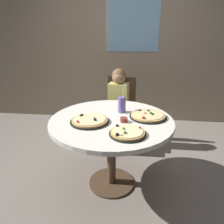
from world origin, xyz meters
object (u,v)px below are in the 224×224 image
object	(u,v)px
dining_table	(111,129)
pizza_cheese	(127,133)
chair_wooden	(120,107)
pizza_pepperoni	(148,116)
sauce_bowl	(124,120)
pizza_veggie	(90,120)
diner_child	(117,114)
soda_cup	(122,105)

from	to	relation	value
dining_table	pizza_cheese	size ratio (longest dim) A/B	3.89
dining_table	pizza_cheese	distance (m)	0.37
dining_table	chair_wooden	size ratio (longest dim) A/B	1.23
dining_table	pizza_pepperoni	xyz separation A→B (m)	(0.35, 0.08, 0.12)
dining_table	pizza_pepperoni	distance (m)	0.37
chair_wooden	pizza_cheese	xyz separation A→B (m)	(0.15, -1.28, 0.24)
sauce_bowl	pizza_veggie	bearing A→B (deg)	-172.66
chair_wooden	pizza_cheese	world-z (taller)	chair_wooden
chair_wooden	diner_child	distance (m)	0.19
chair_wooden	pizza_veggie	world-z (taller)	chair_wooden
chair_wooden	pizza_veggie	bearing A→B (deg)	-100.71
diner_child	sauce_bowl	distance (m)	0.91
pizza_cheese	pizza_veggie	bearing A→B (deg)	149.18
dining_table	soda_cup	xyz separation A→B (m)	(0.09, 0.19, 0.18)
pizza_pepperoni	sauce_bowl	size ratio (longest dim) A/B	5.09
pizza_cheese	pizza_pepperoni	xyz separation A→B (m)	(0.18, 0.39, -0.00)
soda_cup	sauce_bowl	distance (m)	0.26
dining_table	diner_child	bearing A→B (deg)	90.88
chair_wooden	soda_cup	bearing A→B (deg)	-84.83
diner_child	soda_cup	bearing A→B (deg)	-80.81
soda_cup	pizza_pepperoni	bearing A→B (deg)	-22.81
pizza_pepperoni	sauce_bowl	distance (m)	0.26
diner_child	soda_cup	distance (m)	0.71
dining_table	pizza_cheese	bearing A→B (deg)	-62.01
diner_child	soda_cup	size ratio (longest dim) A/B	3.52
pizza_cheese	pizza_pepperoni	bearing A→B (deg)	64.63
chair_wooden	soda_cup	distance (m)	0.85
chair_wooden	pizza_cheese	distance (m)	1.31
pizza_cheese	sauce_bowl	bearing A→B (deg)	99.95
chair_wooden	sauce_bowl	bearing A→B (deg)	-84.18
pizza_veggie	pizza_pepperoni	bearing A→B (deg)	18.21
pizza_cheese	soda_cup	world-z (taller)	soda_cup
diner_child	pizza_pepperoni	size ratio (longest dim) A/B	3.03
dining_table	chair_wooden	xyz separation A→B (m)	(0.01, 0.97, -0.12)
dining_table	pizza_veggie	xyz separation A→B (m)	(-0.19, -0.10, 0.12)
pizza_cheese	chair_wooden	bearing A→B (deg)	96.63
pizza_pepperoni	soda_cup	world-z (taller)	soda_cup
sauce_bowl	pizza_pepperoni	bearing A→B (deg)	31.00
chair_wooden	soda_cup	xyz separation A→B (m)	(0.07, -0.79, 0.30)
pizza_cheese	dining_table	bearing A→B (deg)	117.99
pizza_veggie	pizza_cheese	size ratio (longest dim) A/B	1.19
chair_wooden	pizza_veggie	size ratio (longest dim) A/B	2.65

